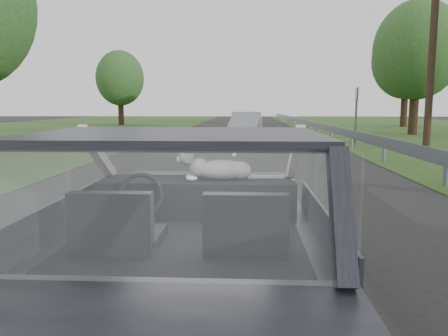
# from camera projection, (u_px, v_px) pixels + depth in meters

# --- Properties ---
(ground) EXTENTS (140.00, 140.00, 0.00)m
(ground) POSITION_uv_depth(u_px,v_px,m) (188.00, 333.00, 3.09)
(ground) COLOR #2E2E2E
(ground) RESTS_ON ground
(subject_car) EXTENTS (1.80, 4.00, 1.45)m
(subject_car) POSITION_uv_depth(u_px,v_px,m) (187.00, 234.00, 2.99)
(subject_car) COLOR black
(subject_car) RESTS_ON ground
(dashboard) EXTENTS (1.58, 0.45, 0.30)m
(dashboard) POSITION_uv_depth(u_px,v_px,m) (197.00, 197.00, 3.59)
(dashboard) COLOR black
(dashboard) RESTS_ON subject_car
(driver_seat) EXTENTS (0.50, 0.72, 0.42)m
(driver_seat) POSITION_uv_depth(u_px,v_px,m) (117.00, 222.00, 2.70)
(driver_seat) COLOR black
(driver_seat) RESTS_ON subject_car
(passenger_seat) EXTENTS (0.50, 0.72, 0.42)m
(passenger_seat) POSITION_uv_depth(u_px,v_px,m) (246.00, 224.00, 2.66)
(passenger_seat) COLOR black
(passenger_seat) RESTS_ON subject_car
(steering_wheel) EXTENTS (0.36, 0.36, 0.04)m
(steering_wheel) POSITION_uv_depth(u_px,v_px,m) (140.00, 196.00, 3.31)
(steering_wheel) COLOR black
(steering_wheel) RESTS_ON dashboard
(cat) EXTENTS (0.65, 0.29, 0.28)m
(cat) POSITION_uv_depth(u_px,v_px,m) (221.00, 169.00, 3.53)
(cat) COLOR #A1A1A1
(cat) RESTS_ON dashboard
(guardrail) EXTENTS (0.05, 90.00, 0.32)m
(guardrail) POSITION_uv_depth(u_px,v_px,m) (381.00, 142.00, 12.68)
(guardrail) COLOR gray
(guardrail) RESTS_ON ground
(other_car) EXTENTS (1.93, 4.17, 1.33)m
(other_car) POSITION_uv_depth(u_px,v_px,m) (246.00, 125.00, 21.91)
(other_car) COLOR #B1B5BD
(other_car) RESTS_ON ground
(highway_sign) EXTENTS (0.24, 0.96, 2.40)m
(highway_sign) POSITION_uv_depth(u_px,v_px,m) (356.00, 116.00, 18.83)
(highway_sign) COLOR #115D1D
(highway_sign) RESTS_ON ground
(utility_pole) EXTENTS (0.34, 0.34, 8.64)m
(utility_pole) POSITION_uv_depth(u_px,v_px,m) (433.00, 35.00, 16.75)
(utility_pole) COLOR #523324
(utility_pole) RESTS_ON ground
(tree_2) EXTENTS (6.31, 6.31, 7.27)m
(tree_2) POSITION_uv_depth(u_px,v_px,m) (416.00, 70.00, 24.48)
(tree_2) COLOR #224A19
(tree_2) RESTS_ON ground
(tree_3) EXTENTS (6.92, 6.92, 8.03)m
(tree_3) POSITION_uv_depth(u_px,v_px,m) (406.00, 75.00, 34.20)
(tree_3) COLOR #224A19
(tree_3) RESTS_ON ground
(tree_6) EXTENTS (5.19, 5.19, 6.17)m
(tree_6) POSITION_uv_depth(u_px,v_px,m) (120.00, 89.00, 37.48)
(tree_6) COLOR #224A19
(tree_6) RESTS_ON ground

